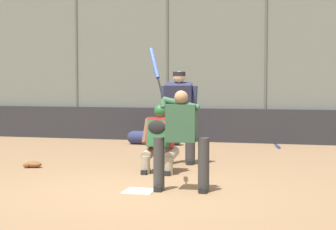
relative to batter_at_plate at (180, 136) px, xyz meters
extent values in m
plane|color=#846647|center=(0.57, 0.15, -0.80)|extent=(160.00, 160.00, 0.00)
cube|color=white|center=(0.57, 0.15, -0.79)|extent=(0.43, 0.43, 0.01)
cylinder|color=#515651|center=(-0.72, -6.66, 1.26)|extent=(0.08, 0.08, 4.11)
cylinder|color=#515651|center=(1.86, -6.66, 1.26)|extent=(0.08, 0.08, 4.11)
cylinder|color=#515651|center=(4.45, -6.66, 1.26)|extent=(0.08, 0.08, 4.11)
cube|color=slate|center=(0.57, -6.66, 1.26)|extent=(18.11, 0.01, 4.11)
cube|color=#28282D|center=(0.57, -6.56, -0.36)|extent=(17.75, 0.18, 0.87)
cube|color=slate|center=(4.04, -8.96, -0.74)|extent=(12.68, 2.50, 0.12)
cube|color=slate|center=(4.04, -8.14, -0.58)|extent=(12.68, 0.55, 0.44)
cube|color=#B7BABC|center=(4.04, -8.14, -0.32)|extent=(12.68, 0.24, 0.08)
cube|color=slate|center=(4.04, -8.69, -0.42)|extent=(12.68, 0.55, 0.76)
cube|color=#B7BABC|center=(4.04, -8.69, 0.00)|extent=(12.68, 0.24, 0.08)
cube|color=slate|center=(4.04, -9.24, -0.26)|extent=(12.68, 0.55, 1.08)
cube|color=#B7BABC|center=(4.04, -9.24, 0.32)|extent=(12.68, 0.24, 0.08)
cube|color=slate|center=(4.04, -9.79, -0.10)|extent=(12.68, 0.55, 1.40)
cube|color=#B7BABC|center=(4.04, -9.79, 0.64)|extent=(12.68, 0.24, 0.08)
cylinder|color=#333333|center=(-0.34, -0.01, -0.40)|extent=(0.16, 0.16, 0.78)
cube|color=black|center=(-0.34, -0.01, -0.76)|extent=(0.13, 0.29, 0.08)
cylinder|color=#333333|center=(0.31, 0.03, -0.40)|extent=(0.16, 0.16, 0.78)
cube|color=black|center=(0.31, 0.03, -0.76)|extent=(0.13, 0.29, 0.08)
cube|color=#2D5138|center=(-0.01, 0.01, 0.19)|extent=(0.44, 0.27, 0.54)
sphere|color=#936B4C|center=(-0.01, 0.01, 0.56)|extent=(0.20, 0.20, 0.20)
cylinder|color=#2D5138|center=(0.00, -0.02, 0.47)|extent=(0.55, 0.11, 0.20)
cylinder|color=#2D5138|center=(0.25, 0.00, 0.47)|extent=(0.13, 0.16, 0.15)
sphere|color=black|center=(0.26, -0.03, 0.53)|extent=(0.04, 0.04, 0.04)
cylinder|color=black|center=(0.32, -0.11, 0.69)|extent=(0.16, 0.20, 0.33)
cylinder|color=#334789|center=(0.47, -0.30, 1.06)|extent=(0.26, 0.31, 0.47)
cylinder|color=gray|center=(0.50, -1.31, -0.64)|extent=(0.15, 0.15, 0.31)
cylinder|color=gray|center=(0.50, -1.51, -0.47)|extent=(0.18, 0.46, 0.24)
cube|color=black|center=(0.50, -1.31, -0.76)|extent=(0.10, 0.26, 0.08)
cylinder|color=gray|center=(0.91, -1.32, -0.64)|extent=(0.15, 0.15, 0.31)
cylinder|color=gray|center=(0.91, -1.52, -0.47)|extent=(0.18, 0.46, 0.24)
cube|color=black|center=(0.91, -1.32, -0.76)|extent=(0.10, 0.26, 0.08)
cube|color=maroon|center=(0.70, -1.56, -0.10)|extent=(0.45, 0.36, 0.55)
cube|color=#235B33|center=(0.70, -1.41, -0.10)|extent=(0.40, 0.14, 0.46)
sphere|color=brown|center=(0.70, -1.56, 0.24)|extent=(0.20, 0.20, 0.20)
sphere|color=#235B33|center=(0.70, -1.56, 0.28)|extent=(0.23, 0.23, 0.23)
cylinder|color=maroon|center=(0.54, -1.31, 0.07)|extent=(0.30, 0.53, 0.16)
ellipsoid|color=black|center=(0.64, -1.07, 0.03)|extent=(0.30, 0.10, 0.24)
cylinder|color=brown|center=(0.97, -1.56, -0.08)|extent=(0.10, 0.31, 0.44)
cylinder|color=#333333|center=(0.39, -2.59, -0.34)|extent=(0.19, 0.19, 0.91)
cube|color=black|center=(0.39, -2.59, -0.76)|extent=(0.14, 0.29, 0.08)
cylinder|color=#333333|center=(0.81, -2.54, -0.34)|extent=(0.19, 0.19, 0.91)
cube|color=black|center=(0.81, -2.54, -0.76)|extent=(0.14, 0.29, 0.08)
cube|color=#282D4C|center=(0.59, -2.50, 0.43)|extent=(0.54, 0.49, 0.69)
sphere|color=tan|center=(0.59, -2.50, 0.87)|extent=(0.23, 0.23, 0.23)
cylinder|color=black|center=(0.59, -2.50, 0.93)|extent=(0.24, 0.24, 0.08)
cylinder|color=#282D4C|center=(0.30, -2.47, 0.22)|extent=(0.13, 0.25, 0.96)
cylinder|color=#282D4C|center=(0.87, -2.40, 0.22)|extent=(0.18, 0.26, 0.96)
sphere|color=black|center=(-1.00, -6.25, -0.76)|extent=(0.04, 0.04, 0.04)
cylinder|color=black|center=(-1.03, -6.08, -0.76)|extent=(0.09, 0.34, 0.03)
cylinder|color=#334789|center=(-1.10, -5.67, -0.76)|extent=(0.15, 0.48, 0.07)
ellipsoid|color=brown|center=(3.12, -1.50, -0.74)|extent=(0.32, 0.21, 0.12)
ellipsoid|color=brown|center=(3.21, -1.40, -0.74)|extent=(0.12, 0.09, 0.09)
cylinder|color=navy|center=(1.92, -5.58, -0.63)|extent=(1.09, 0.33, 0.33)
sphere|color=navy|center=(1.38, -5.58, -0.63)|extent=(0.33, 0.33, 0.33)
sphere|color=navy|center=(2.47, -5.58, -0.63)|extent=(0.33, 0.33, 0.33)
camera|label=1|loc=(-1.77, 7.84, 0.81)|focal=60.00mm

